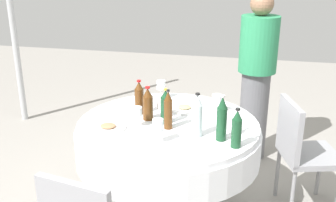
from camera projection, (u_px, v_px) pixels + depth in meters
name	position (u px, v px, depth m)	size (l,w,h in m)	color
dining_table	(168.00, 142.00, 2.86)	(1.30, 1.30, 0.74)	white
bottle_dark_green_outer	(222.00, 119.00, 2.50)	(0.07, 0.07, 0.30)	#194728
bottle_dark_green_right	(166.00, 107.00, 2.76)	(0.07, 0.07, 0.25)	#194728
bottle_brown_east	(168.00, 111.00, 2.67)	(0.06, 0.06, 0.28)	#593314
bottle_brown_rear	(148.00, 104.00, 2.82)	(0.07, 0.07, 0.25)	#593314
bottle_dark_green_far	(237.00, 129.00, 2.41)	(0.06, 0.06, 0.25)	#194728
bottle_brown_mid	(139.00, 98.00, 2.92)	(0.07, 0.07, 0.26)	#593314
bottle_clear_inner	(197.00, 116.00, 2.55)	(0.07, 0.07, 0.29)	silver
wine_glass_rear	(158.00, 126.00, 2.47)	(0.07, 0.07, 0.16)	white
wine_glass_far	(162.00, 104.00, 2.86)	(0.07, 0.07, 0.15)	white
wine_glass_mid	(137.00, 112.00, 2.70)	(0.07, 0.07, 0.14)	white
wine_glass_inner	(217.00, 99.00, 2.96)	(0.08, 0.08, 0.14)	white
wine_glass_north	(161.00, 85.00, 3.24)	(0.07, 0.07, 0.15)	white
plate_north	(108.00, 128.00, 2.69)	(0.24, 0.24, 0.04)	white
plate_west	(184.00, 109.00, 3.02)	(0.22, 0.22, 0.04)	white
spoon_right	(142.00, 100.00, 3.24)	(0.18, 0.02, 0.01)	silver
person_right	(256.00, 75.00, 3.65)	(0.34, 0.34, 1.55)	slate
chair_inner	(301.00, 147.00, 2.93)	(0.50, 0.50, 0.87)	#99999E
tent_pole_main	(10.00, 4.00, 4.32)	(0.07, 0.07, 2.69)	#B2B5B7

